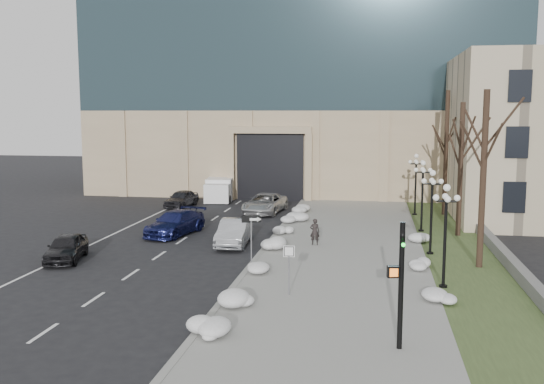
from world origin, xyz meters
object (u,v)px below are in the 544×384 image
(pedestrian, at_px, (315,232))
(box_truck, at_px, (221,189))
(car_d, at_px, (265,203))
(lamppost_a, at_px, (446,222))
(lamppost_b, at_px, (432,201))
(traffic_signal, at_px, (400,288))
(car_c, at_px, (175,223))
(one_way_sign, at_px, (254,225))
(car_a, at_px, (66,247))
(car_b, at_px, (234,233))
(car_e, at_px, (181,199))
(keep_sign, at_px, (289,259))
(lamppost_c, at_px, (423,186))
(lamppost_d, at_px, (416,176))

(pedestrian, relative_size, box_truck, 0.24)
(car_d, xyz_separation_m, lamppost_a, (11.53, -18.93, 2.31))
(lamppost_a, bearing_deg, lamppost_b, 90.00)
(traffic_signal, bearing_deg, car_c, 117.00)
(car_d, height_order, pedestrian, pedestrian)
(one_way_sign, height_order, traffic_signal, traffic_signal)
(traffic_signal, relative_size, lamppost_a, 0.92)
(car_a, relative_size, pedestrian, 2.67)
(car_b, bearing_deg, one_way_sign, -69.68)
(car_c, height_order, one_way_sign, one_way_sign)
(car_e, xyz_separation_m, one_way_sign, (9.91, -18.71, 1.53))
(traffic_signal, bearing_deg, lamppost_a, 62.41)
(car_d, distance_m, one_way_sign, 17.08)
(car_e, relative_size, pedestrian, 2.66)
(keep_sign, height_order, lamppost_a, lamppost_a)
(lamppost_c, bearing_deg, car_a, -150.64)
(lamppost_a, bearing_deg, car_a, 173.66)
(box_truck, bearing_deg, car_c, -93.76)
(car_b, xyz_separation_m, lamppost_a, (11.30, -7.26, 2.30))
(car_d, distance_m, car_e, 7.65)
(lamppost_b, bearing_deg, one_way_sign, -154.01)
(car_c, height_order, box_truck, box_truck)
(car_b, relative_size, car_c, 0.89)
(lamppost_a, bearing_deg, box_truck, 123.38)
(pedestrian, xyz_separation_m, lamppost_a, (6.52, -7.65, 2.17))
(car_c, xyz_separation_m, lamppost_a, (15.77, -9.68, 2.31))
(car_b, height_order, lamppost_b, lamppost_b)
(car_b, height_order, box_truck, box_truck)
(one_way_sign, xyz_separation_m, lamppost_b, (9.04, 4.40, 0.83))
(car_d, xyz_separation_m, lamppost_d, (11.53, 0.57, 2.31))
(car_e, height_order, traffic_signal, traffic_signal)
(one_way_sign, bearing_deg, keep_sign, -75.18)
(pedestrian, relative_size, lamppost_a, 0.33)
(car_b, xyz_separation_m, lamppost_d, (11.30, 12.24, 2.30))
(car_e, bearing_deg, car_d, -6.57)
(pedestrian, xyz_separation_m, lamppost_c, (6.52, 5.35, 2.17))
(lamppost_c, height_order, lamppost_d, same)
(car_c, bearing_deg, one_way_sign, -35.81)
(lamppost_a, relative_size, lamppost_b, 1.00)
(box_truck, xyz_separation_m, keep_sign, (10.11, -27.79, 0.69))
(car_a, distance_m, lamppost_a, 19.56)
(one_way_sign, relative_size, lamppost_a, 0.57)
(box_truck, relative_size, one_way_sign, 2.43)
(box_truck, distance_m, traffic_signal, 36.13)
(one_way_sign, bearing_deg, lamppost_b, 12.66)
(car_b, distance_m, lamppost_c, 12.88)
(car_d, height_order, traffic_signal, traffic_signal)
(lamppost_a, xyz_separation_m, lamppost_b, (0.00, 6.50, 0.00))
(car_a, relative_size, keep_sign, 1.85)
(car_d, relative_size, lamppost_d, 1.16)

